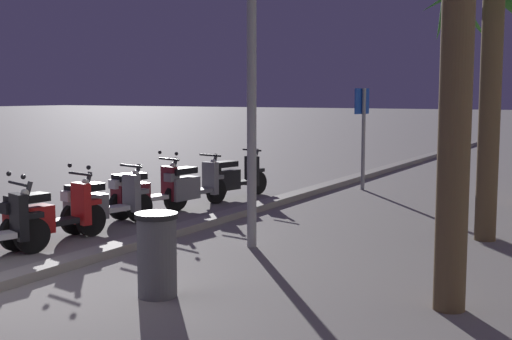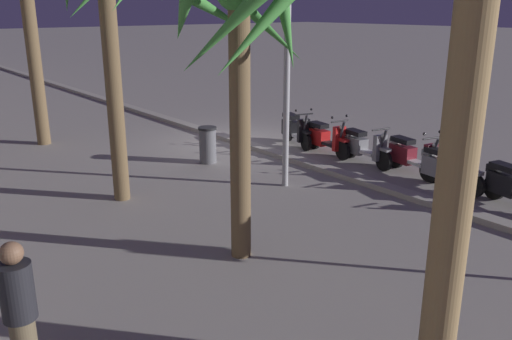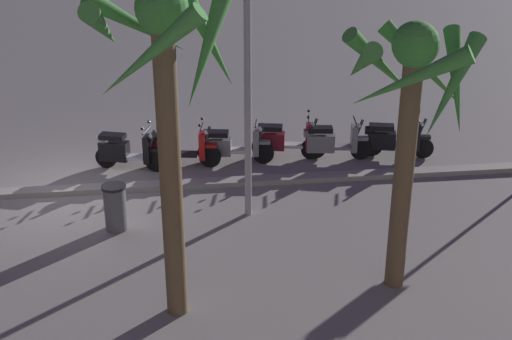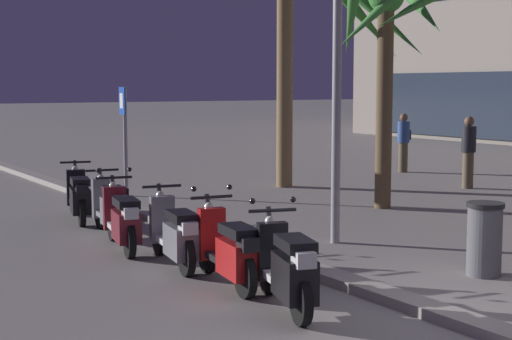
# 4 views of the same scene
# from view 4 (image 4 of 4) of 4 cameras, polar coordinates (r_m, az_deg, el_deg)

# --- Properties ---
(ground_plane) EXTENTS (200.00, 200.00, 0.00)m
(ground_plane) POSITION_cam_4_polar(r_m,az_deg,el_deg) (8.45, 14.44, -10.68)
(ground_plane) COLOR gray
(curb_strip) EXTENTS (60.00, 0.36, 0.12)m
(curb_strip) POSITION_cam_4_polar(r_m,az_deg,el_deg) (8.37, 13.99, -10.42)
(curb_strip) COLOR gray
(curb_strip) RESTS_ON ground
(scooter_black_tail_end) EXTENTS (1.74, 0.73, 1.04)m
(scooter_black_tail_end) POSITION_cam_4_polar(r_m,az_deg,el_deg) (14.15, -12.94, -1.96)
(scooter_black_tail_end) COLOR black
(scooter_black_tail_end) RESTS_ON ground
(scooter_grey_mid_front) EXTENTS (1.73, 0.60, 1.04)m
(scooter_grey_mid_front) POSITION_cam_4_polar(r_m,az_deg,el_deg) (12.71, -10.67, -2.82)
(scooter_grey_mid_front) COLOR black
(scooter_grey_mid_front) RESTS_ON ground
(scooter_maroon_far_back) EXTENTS (1.83, 0.70, 1.17)m
(scooter_maroon_far_back) POSITION_cam_4_polar(r_m,az_deg,el_deg) (11.55, -9.84, -3.72)
(scooter_maroon_far_back) COLOR black
(scooter_maroon_far_back) RESTS_ON ground
(scooter_grey_mid_rear) EXTENTS (1.86, 0.67, 1.04)m
(scooter_grey_mid_rear) POSITION_cam_4_polar(r_m,az_deg,el_deg) (10.43, -6.00, -4.79)
(scooter_grey_mid_rear) COLOR black
(scooter_grey_mid_rear) RESTS_ON ground
(scooter_red_last_in_row) EXTENTS (1.83, 0.65, 1.17)m
(scooter_red_last_in_row) POSITION_cam_4_polar(r_m,az_deg,el_deg) (9.36, -2.00, -6.02)
(scooter_red_last_in_row) COLOR black
(scooter_red_last_in_row) RESTS_ON ground
(scooter_black_mid_centre) EXTENTS (1.71, 0.78, 1.17)m
(scooter_black_mid_centre) POSITION_cam_4_polar(r_m,az_deg,el_deg) (8.35, 2.31, -7.39)
(scooter_black_mid_centre) COLOR black
(scooter_black_mid_centre) RESTS_ON ground
(crossing_sign) EXTENTS (0.59, 0.17, 2.40)m
(crossing_sign) POSITION_cam_4_polar(r_m,az_deg,el_deg) (17.20, -9.70, 3.08)
(crossing_sign) COLOR #939399
(crossing_sign) RESTS_ON ground
(palm_tree_far_corner) EXTENTS (2.26, 2.31, 4.53)m
(palm_tree_far_corner) POSITION_cam_4_polar(r_m,az_deg,el_deg) (15.47, 9.56, 9.74)
(palm_tree_far_corner) COLOR brown
(palm_tree_far_corner) RESTS_ON ground
(pedestrian_strolling_near_curb) EXTENTS (0.34, 0.46, 1.65)m
(pedestrian_strolling_near_curb) POSITION_cam_4_polar(r_m,az_deg,el_deg) (22.07, 10.84, 2.11)
(pedestrian_strolling_near_curb) COLOR brown
(pedestrian_strolling_near_curb) RESTS_ON ground
(pedestrian_window_shopping) EXTENTS (0.34, 0.34, 1.71)m
(pedestrian_window_shopping) POSITION_cam_4_polar(r_m,az_deg,el_deg) (18.92, 15.42, 1.41)
(pedestrian_window_shopping) COLOR brown
(pedestrian_window_shopping) RESTS_ON ground
(litter_bin) EXTENTS (0.48, 0.48, 0.95)m
(litter_bin) POSITION_cam_4_polar(r_m,az_deg,el_deg) (10.34, 16.51, -4.87)
(litter_bin) COLOR #56565B
(litter_bin) RESTS_ON ground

